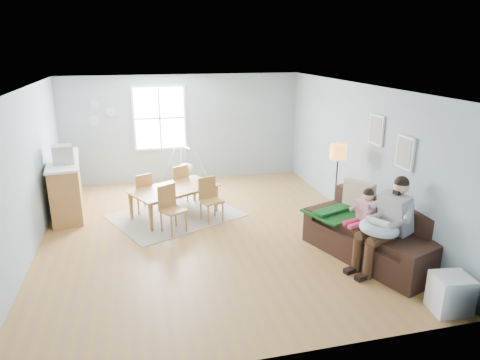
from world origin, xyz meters
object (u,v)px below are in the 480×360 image
object	(u,v)px
sofa	(374,239)
baby_swing	(185,167)
father	(387,221)
chair_se	(210,197)
counter	(66,185)
toddler	(362,211)
chair_ne	(179,182)
dining_table	(175,202)
floor_lamp	(338,158)
monitor	(62,154)
chair_nw	(142,191)
storage_cube	(450,294)
chair_sw	(170,206)

from	to	relation	value
sofa	baby_swing	size ratio (longest dim) A/B	1.95
father	chair_se	distance (m)	3.49
sofa	counter	distance (m)	6.24
toddler	chair_ne	size ratio (longest dim) A/B	1.02
counter	chair_se	bearing A→B (deg)	-22.80
toddler	chair_ne	distance (m)	4.16
dining_table	floor_lamp	bearing A→B (deg)	-46.90
chair_se	baby_swing	distance (m)	2.47
toddler	counter	size ratio (longest dim) A/B	0.43
baby_swing	dining_table	bearing A→B (deg)	-102.24
counter	monitor	world-z (taller)	monitor
chair_nw	chair_se	bearing A→B (deg)	-29.19
dining_table	father	bearing A→B (deg)	-71.83
toddler	chair_ne	xyz separation A→B (m)	(-2.72, 3.13, -0.27)
floor_lamp	storage_cube	world-z (taller)	floor_lamp
father	chair_se	size ratio (longest dim) A/B	1.69
chair_sw	chair_se	distance (m)	0.89
chair_se	counter	xyz separation A→B (m)	(-2.85, 1.20, 0.09)
chair_nw	counter	world-z (taller)	counter
chair_se	father	bearing A→B (deg)	-47.68
dining_table	chair_nw	distance (m)	0.76
toddler	chair_se	size ratio (longest dim) A/B	1.04
floor_lamp	sofa	bearing A→B (deg)	-90.60
dining_table	chair_ne	bearing A→B (deg)	50.97
toddler	chair_nw	bearing A→B (deg)	141.74
chair_se	chair_ne	size ratio (longest dim) A/B	0.99
father	dining_table	xyz separation A→B (m)	(-2.99, 2.93, -0.49)
father	toddler	xyz separation A→B (m)	(-0.12, 0.52, -0.02)
chair_se	monitor	distance (m)	3.02
storage_cube	chair_se	distance (m)	4.61
monitor	counter	bearing A→B (deg)	99.04
toddler	dining_table	xyz separation A→B (m)	(-2.87, 2.40, -0.47)
dining_table	monitor	xyz separation A→B (m)	(-2.13, 0.45, 1.03)
floor_lamp	storage_cube	size ratio (longest dim) A/B	3.06
floor_lamp	storage_cube	bearing A→B (deg)	-87.00
toddler	dining_table	world-z (taller)	toddler
floor_lamp	monitor	world-z (taller)	floor_lamp
chair_se	chair_ne	world-z (taller)	chair_ne
floor_lamp	counter	distance (m)	5.61
dining_table	chair_sw	distance (m)	0.77
chair_sw	chair_ne	world-z (taller)	chair_sw
storage_cube	chair_nw	xyz separation A→B (m)	(-3.84, 4.56, 0.22)
sofa	storage_cube	world-z (taller)	sofa
chair_sw	sofa	bearing A→B (deg)	-30.27
chair_nw	monitor	distance (m)	1.72
toddler	counter	bearing A→B (deg)	147.36
floor_lamp	toddler	bearing A→B (deg)	-97.10
floor_lamp	monitor	distance (m)	5.39
chair_sw	chair_nw	distance (m)	1.20
chair_sw	storage_cube	bearing A→B (deg)	-45.98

